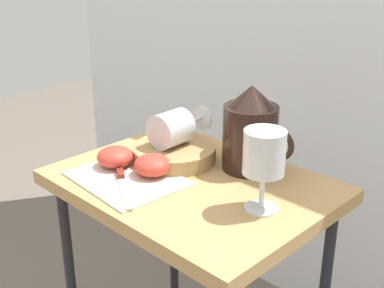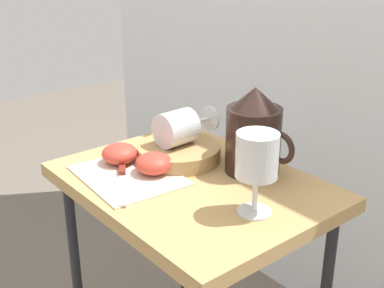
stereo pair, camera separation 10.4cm
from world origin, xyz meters
name	(u,v)px [view 1 (the left image)]	position (x,y,z in m)	size (l,w,h in m)	color
curtain_drape	(351,7)	(0.00, 0.60, 0.97)	(2.40, 0.03, 1.95)	white
table	(192,211)	(0.00, 0.00, 0.60)	(0.56, 0.42, 0.68)	tan
linen_napkin	(127,178)	(-0.10, -0.09, 0.68)	(0.23, 0.18, 0.00)	beige
basket_tray	(174,153)	(-0.10, 0.04, 0.70)	(0.19, 0.19, 0.04)	#AD8451
pitcher	(250,136)	(0.05, 0.13, 0.75)	(0.17, 0.12, 0.19)	black
wine_glass_upright	(265,156)	(0.18, 0.00, 0.79)	(0.08, 0.08, 0.16)	silver
wine_glass_tipped_near	(172,128)	(-0.11, 0.04, 0.75)	(0.08, 0.15, 0.08)	silver
apple_half_left	(115,157)	(-0.16, -0.07, 0.70)	(0.08, 0.08, 0.04)	#CC3D2D
apple_half_right	(152,165)	(-0.07, -0.05, 0.70)	(0.08, 0.08, 0.04)	#CC3D2D
knife	(121,176)	(-0.10, -0.10, 0.69)	(0.19, 0.13, 0.01)	silver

